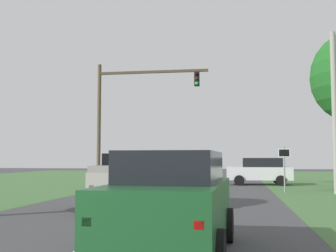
# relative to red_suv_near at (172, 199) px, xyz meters

# --- Properties ---
(ground_plane) EXTENTS (120.00, 120.00, 0.00)m
(ground_plane) POSITION_rel_red_suv_near_xyz_m (-1.81, 8.55, -1.00)
(ground_plane) COLOR #424244
(red_suv_near) EXTENTS (2.23, 4.54, 1.89)m
(red_suv_near) POSITION_rel_red_suv_near_xyz_m (0.00, 0.00, 0.00)
(red_suv_near) COLOR #194C23
(red_suv_near) RESTS_ON ground_plane
(pickup_truck_lead) EXTENTS (2.45, 5.15, 1.93)m
(pickup_truck_lead) POSITION_rel_red_suv_near_xyz_m (-2.30, 6.63, -0.00)
(pickup_truck_lead) COLOR #B7B2A8
(pickup_truck_lead) RESTS_ON ground_plane
(traffic_light) EXTENTS (7.26, 0.40, 7.95)m
(traffic_light) POSITION_rel_red_suv_near_xyz_m (-5.87, 18.93, 4.22)
(traffic_light) COLOR brown
(traffic_light) RESTS_ON ground_plane
(keep_moving_sign) EXTENTS (0.60, 0.09, 2.41)m
(keep_moving_sign) POSITION_rel_red_suv_near_xyz_m (3.62, 15.21, 0.55)
(keep_moving_sign) COLOR gray
(keep_moving_sign) RESTS_ON ground_plane
(crossing_suv_far) EXTENTS (4.33, 2.18, 1.82)m
(crossing_suv_far) POSITION_rel_red_suv_near_xyz_m (2.69, 21.94, -0.06)
(crossing_suv_far) COLOR silver
(crossing_suv_far) RESTS_ON ground_plane
(utility_pole_right) EXTENTS (0.28, 0.28, 8.23)m
(utility_pole_right) POSITION_rel_red_suv_near_xyz_m (6.08, 14.67, 3.11)
(utility_pole_right) COLOR #9E998E
(utility_pole_right) RESTS_ON ground_plane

